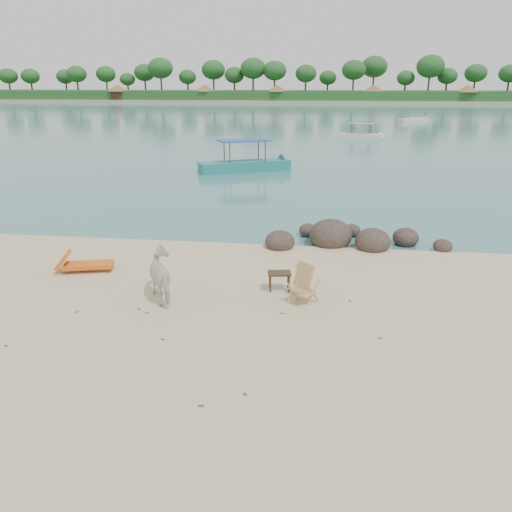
{
  "coord_description": "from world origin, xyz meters",
  "views": [
    {
      "loc": [
        2.32,
        -10.21,
        5.3
      ],
      "look_at": [
        0.74,
        2.0,
        1.0
      ],
      "focal_mm": 35.0,
      "sensor_mm": 36.0,
      "label": 1
    }
  ],
  "objects": [
    {
      "name": "boulders",
      "position": [
        3.21,
        6.43,
        0.21
      ],
      "size": [
        6.22,
        2.8,
        1.11
      ],
      "rotation": [
        0.0,
        0.0,
        0.34
      ],
      "color": "#332922",
      "rests_on": "ground"
    },
    {
      "name": "far_shore",
      "position": [
        0.0,
        170.0,
        0.0
      ],
      "size": [
        420.0,
        90.0,
        1.4
      ],
      "primitive_type": "cube",
      "color": "tan",
      "rests_on": "ground"
    },
    {
      "name": "boat_mid",
      "position": [
        6.19,
        41.81,
        1.2
      ],
      "size": [
        5.02,
        2.4,
        2.4
      ],
      "primitive_type": null,
      "rotation": [
        0.0,
        0.0,
        -0.28
      ],
      "color": "silver",
      "rests_on": "water"
    },
    {
      "name": "boat_near",
      "position": [
        -2.45,
        21.12,
        1.57
      ],
      "size": [
        6.42,
        4.22,
        3.14
      ],
      "primitive_type": null,
      "rotation": [
        0.0,
        0.0,
        0.47
      ],
      "color": "#237A7A",
      "rests_on": "water"
    },
    {
      "name": "water",
      "position": [
        0.0,
        90.0,
        0.0
      ],
      "size": [
        400.0,
        400.0,
        0.0
      ],
      "primitive_type": "plane",
      "color": "#356A69",
      "rests_on": "ground"
    },
    {
      "name": "cow",
      "position": [
        -1.49,
        1.16,
        0.64
      ],
      "size": [
        1.41,
        1.64,
        1.27
      ],
      "primitive_type": "imported",
      "rotation": [
        0.0,
        0.0,
        3.73
      ],
      "color": "beige",
      "rests_on": "ground"
    },
    {
      "name": "lounge_chair",
      "position": [
        -4.34,
        2.82,
        0.26
      ],
      "size": [
        1.85,
        1.04,
        0.53
      ],
      "primitive_type": null,
      "rotation": [
        0.0,
        0.0,
        0.26
      ],
      "color": "orange",
      "rests_on": "ground"
    },
    {
      "name": "side_table",
      "position": [
        1.36,
        2.11,
        0.25
      ],
      "size": [
        0.67,
        0.49,
        0.49
      ],
      "primitive_type": null,
      "rotation": [
        0.0,
        0.0,
        0.16
      ],
      "color": "#332214",
      "rests_on": "ground"
    },
    {
      "name": "boat_far",
      "position": [
        15.13,
        64.9,
        0.3
      ],
      "size": [
        5.04,
        3.81,
        0.61
      ],
      "primitive_type": null,
      "rotation": [
        0.0,
        0.0,
        0.57
      ],
      "color": "silver",
      "rests_on": "water"
    },
    {
      "name": "far_scenery",
      "position": [
        0.03,
        136.7,
        3.14
      ],
      "size": [
        420.0,
        18.0,
        9.5
      ],
      "color": "#1E4C1E",
      "rests_on": "ground"
    },
    {
      "name": "dead_leaves",
      "position": [
        -0.03,
        -0.15,
        0.0
      ],
      "size": [
        8.01,
        7.22,
        0.0
      ],
      "color": "brown",
      "rests_on": "ground"
    },
    {
      "name": "deck_chair",
      "position": [
        2.01,
        1.37,
        0.47
      ],
      "size": [
        0.89,
        0.89,
        0.94
      ],
      "primitive_type": null,
      "rotation": [
        0.0,
        0.0,
        -0.74
      ],
      "color": "tan",
      "rests_on": "ground"
    }
  ]
}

